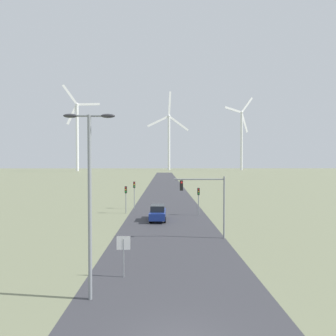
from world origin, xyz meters
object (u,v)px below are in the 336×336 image
stop_sign_near (123,248)px  traffic_light_post_near_right (199,195)px  wind_turbine_far_left (77,131)px  wind_turbine_center (241,135)px  traffic_light_mast_overhead (206,194)px  streetlamp (90,183)px  wind_turbine_left (169,137)px  car_approaching (158,213)px  traffic_light_post_mid_left (134,189)px  traffic_light_post_near_left (126,194)px

stop_sign_near → traffic_light_post_near_right: bearing=69.2°
wind_turbine_far_left → wind_turbine_center: (137.95, 20.50, -0.90)m
traffic_light_mast_overhead → wind_turbine_center: wind_turbine_center is taller
traffic_light_post_near_right → wind_turbine_center: size_ratio=0.05×
streetlamp → traffic_light_post_near_right: streetlamp is taller
wind_turbine_far_left → wind_turbine_left: bearing=19.9°
car_approaching → wind_turbine_far_left: (-68.26, 180.04, 30.87)m
wind_turbine_left → traffic_light_mast_overhead: bearing=-90.3°
streetlamp → stop_sign_near: size_ratio=3.75×
stop_sign_near → car_approaching: (1.68, 15.09, -0.79)m
stop_sign_near → wind_turbine_far_left: bearing=108.8°
streetlamp → traffic_light_post_mid_left: streetlamp is taller
wind_turbine_left → wind_turbine_far_left: bearing=-160.1°
streetlamp → car_approaching: size_ratio=2.20×
traffic_light_post_near_right → wind_turbine_center: bearing=71.9°
traffic_light_post_near_right → wind_turbine_far_left: wind_turbine_far_left is taller
traffic_light_post_near_left → wind_turbine_center: size_ratio=0.05×
traffic_light_mast_overhead → traffic_light_post_near_left: bearing=127.2°
traffic_light_mast_overhead → traffic_light_post_mid_left: bearing=118.1°
traffic_light_mast_overhead → wind_turbine_center: (65.26, 207.82, 26.92)m
wind_turbine_center → traffic_light_post_mid_left: bearing=-110.8°
traffic_light_post_near_right → traffic_light_mast_overhead: traffic_light_mast_overhead is taller
traffic_light_post_mid_left → car_approaching: (3.61, -7.82, -2.00)m
wind_turbine_center → wind_turbine_left: bearing=174.5°
traffic_light_post_near_left → wind_turbine_left: size_ratio=0.05×
stop_sign_near → traffic_light_post_near_left: traffic_light_post_near_left is taller
streetlamp → traffic_light_mast_overhead: bearing=54.3°
traffic_light_post_near_left → wind_turbine_far_left: wind_turbine_far_left is taller
traffic_light_mast_overhead → wind_turbine_far_left: 202.85m
traffic_light_post_near_left → traffic_light_mast_overhead: (8.76, -11.53, 1.31)m
traffic_light_post_near_left → wind_turbine_center: 211.67m
streetlamp → wind_turbine_far_left: size_ratio=0.13×
stop_sign_near → traffic_light_post_near_right: size_ratio=0.69×
wind_turbine_center → traffic_light_post_near_right: bearing=-108.1°
car_approaching → traffic_light_post_mid_left: bearing=114.8°
traffic_light_post_near_left → wind_turbine_left: 204.59m
wind_turbine_far_left → wind_turbine_left: size_ratio=0.96×
wind_turbine_far_left → stop_sign_near: bearing=-71.2°
traffic_light_post_near_right → traffic_light_post_mid_left: size_ratio=0.88×
traffic_light_mast_overhead → wind_turbine_far_left: wind_turbine_far_left is taller
streetlamp → wind_turbine_left: bearing=87.8°
traffic_light_post_mid_left → wind_turbine_far_left: wind_turbine_far_left is taller
stop_sign_near → traffic_light_post_near_left: 19.54m
car_approaching → wind_turbine_left: bearing=88.5°
traffic_light_post_near_left → wind_turbine_left: bearing=87.2°
traffic_light_post_mid_left → traffic_light_mast_overhead: (8.05, -15.10, 1.06)m
wind_turbine_left → stop_sign_near: bearing=-91.9°
traffic_light_mast_overhead → car_approaching: 9.06m
traffic_light_post_mid_left → car_approaching: 8.84m
stop_sign_near → wind_turbine_left: (7.23, 221.81, 28.63)m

